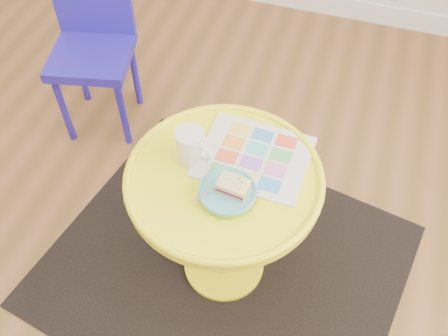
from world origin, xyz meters
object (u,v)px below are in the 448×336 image
(chair, at_px, (93,38))
(plate, at_px, (228,192))
(mug, at_px, (191,146))
(side_table, at_px, (224,206))
(newspaper, at_px, (254,157))

(chair, height_order, plate, chair)
(chair, height_order, mug, chair)
(side_table, height_order, plate, plate)
(side_table, xyz_separation_m, chair, (-0.81, 0.64, 0.02))
(newspaper, distance_m, mug, 0.20)
(mug, bearing_deg, side_table, 4.10)
(chair, bearing_deg, plate, -52.96)
(side_table, relative_size, chair, 0.80)
(newspaper, relative_size, mug, 2.75)
(chair, xyz_separation_m, newspaper, (0.87, -0.54, 0.14))
(mug, xyz_separation_m, plate, (0.15, -0.10, -0.04))
(mug, relative_size, plate, 0.72)
(chair, relative_size, mug, 6.23)
(mug, bearing_deg, newspaper, 40.73)
(side_table, height_order, newspaper, newspaper)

